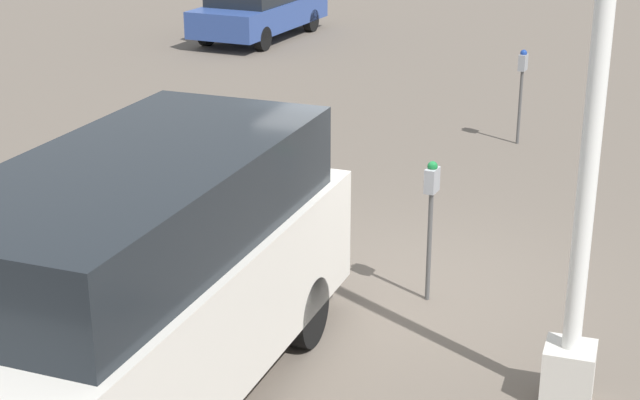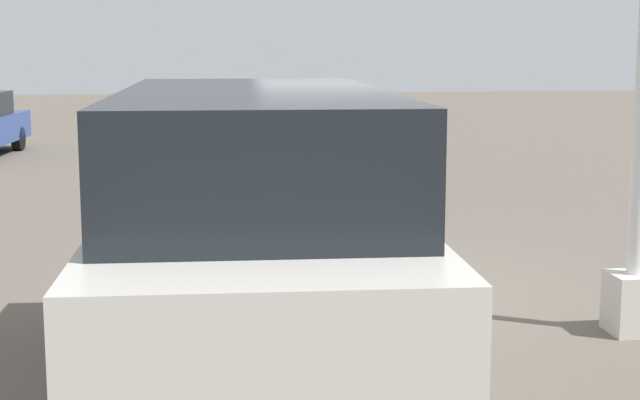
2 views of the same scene
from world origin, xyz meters
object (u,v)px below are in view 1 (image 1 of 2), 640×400
Objects in this scene: parking_meter_far at (522,75)px; lamp_post at (591,144)px; parking_meter_near at (431,199)px; parked_van at (138,280)px; car_distant at (259,8)px.

lamp_post reaches higher than parking_meter_far.
parked_van is at bearing -25.42° from parking_meter_near.
parking_meter_far is (-6.18, 0.10, -0.01)m from parking_meter_near.
lamp_post reaches higher than parked_van.
parking_meter_near is 2.62m from lamp_post.
parking_meter_far is 0.22× the size of lamp_post.
parked_van reaches higher than car_distant.
parking_meter_far is 0.30× the size of parked_van.
lamp_post is 3.90m from parked_van.
parking_meter_near is at bearing 149.48° from parked_van.
lamp_post is (1.63, 1.64, 1.24)m from parking_meter_near.
lamp_post is (7.81, 1.54, 1.25)m from parking_meter_far.
parking_meter_far is at bearing -127.83° from car_distant.
parking_meter_near reaches higher than car_distant.
car_distant is (-16.12, -5.48, -0.46)m from parked_van.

